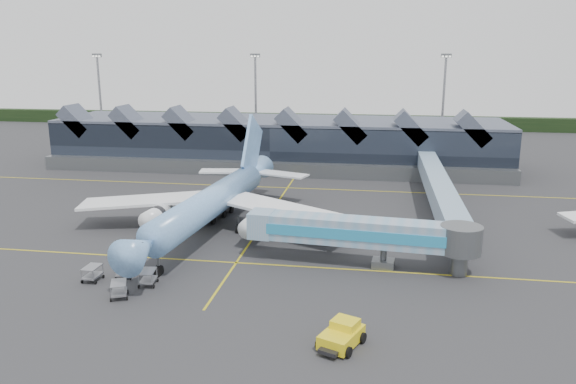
% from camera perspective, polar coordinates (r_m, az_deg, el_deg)
% --- Properties ---
extents(ground, '(260.00, 260.00, 0.00)m').
position_cam_1_polar(ground, '(70.24, -3.68, -4.86)').
color(ground, '#27272A').
rests_on(ground, ground).
extents(taxi_stripes, '(120.00, 60.00, 0.01)m').
position_cam_1_polar(taxi_stripes, '(79.56, -2.11, -2.56)').
color(taxi_stripes, gold).
rests_on(taxi_stripes, ground).
extents(tree_line_far, '(260.00, 4.00, 4.00)m').
position_cam_1_polar(tree_line_far, '(176.65, 4.19, 7.22)').
color(tree_line_far, black).
rests_on(tree_line_far, ground).
extents(terminal, '(90.00, 22.25, 12.52)m').
position_cam_1_polar(terminal, '(115.29, -1.02, 5.11)').
color(terminal, black).
rests_on(terminal, ground).
extents(light_masts, '(132.40, 42.56, 22.45)m').
position_cam_1_polar(light_masts, '(128.16, 11.91, 9.13)').
color(light_masts, gray).
rests_on(light_masts, ground).
extents(main_airliner, '(37.51, 43.33, 13.91)m').
position_cam_1_polar(main_airliner, '(73.27, -7.45, -0.81)').
color(main_airliner, '#6594CC').
rests_on(main_airliner, ground).
extents(jet_bridge, '(25.05, 5.92, 5.42)m').
position_cam_1_polar(jet_bridge, '(61.10, 8.73, -4.26)').
color(jet_bridge, '#73A0C0').
rests_on(jet_bridge, ground).
extents(fuel_truck, '(3.95, 9.83, 3.27)m').
position_cam_1_polar(fuel_truck, '(79.79, -7.42, -1.26)').
color(fuel_truck, black).
rests_on(fuel_truck, ground).
extents(pushback_tug, '(3.98, 4.90, 1.97)m').
position_cam_1_polar(pushback_tug, '(46.04, 5.47, -14.28)').
color(pushback_tug, yellow).
rests_on(pushback_tug, ground).
extents(baggage_carts, '(7.60, 7.29, 1.53)m').
position_cam_1_polar(baggage_carts, '(59.13, -16.61, -8.25)').
color(baggage_carts, gray).
rests_on(baggage_carts, ground).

